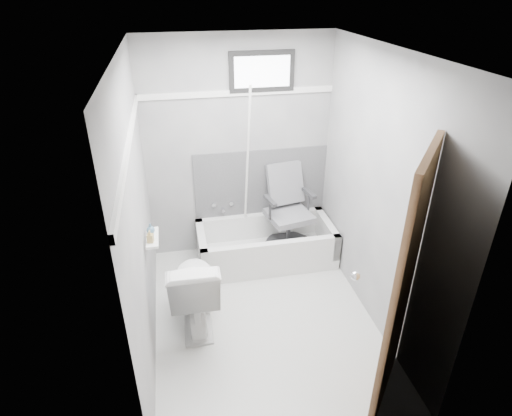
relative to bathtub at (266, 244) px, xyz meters
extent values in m
plane|color=silver|center=(-0.23, -0.93, -0.21)|extent=(2.60, 2.60, 0.00)
plane|color=silver|center=(-0.23, -0.93, 2.19)|extent=(2.60, 2.60, 0.00)
cube|color=slate|center=(-0.23, 0.37, 0.99)|extent=(2.00, 0.02, 2.40)
cube|color=slate|center=(-0.23, -2.23, 0.99)|extent=(2.00, 0.02, 2.40)
cube|color=slate|center=(-1.23, -0.93, 0.99)|extent=(0.02, 2.60, 2.40)
cube|color=slate|center=(0.77, -0.93, 0.99)|extent=(0.02, 2.60, 2.40)
imported|color=white|center=(-0.85, -0.85, 0.18)|extent=(0.46, 0.80, 0.77)
cube|color=#4C4C4F|center=(0.02, 0.36, 0.59)|extent=(1.50, 0.02, 0.78)
cube|color=white|center=(-0.23, 0.36, 1.61)|extent=(2.00, 0.02, 0.06)
cube|color=white|center=(-1.22, -0.93, 1.61)|extent=(0.02, 2.60, 0.06)
cylinder|color=white|center=(-0.18, 0.13, 0.84)|extent=(0.02, 0.47, 1.90)
cube|color=white|center=(-1.16, -0.74, 0.69)|extent=(0.10, 0.32, 0.02)
imported|color=#A58D52|center=(-1.17, -0.82, 0.76)|extent=(0.06, 0.06, 0.11)
imported|color=#456780|center=(-1.17, -0.68, 0.75)|extent=(0.10, 0.10, 0.09)
camera|label=1|loc=(-0.91, -3.92, 2.64)|focal=30.00mm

